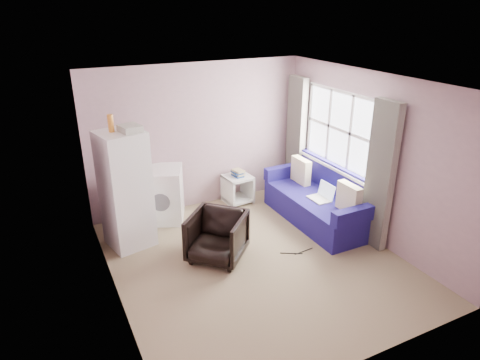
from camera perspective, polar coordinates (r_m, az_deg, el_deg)
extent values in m
cube|color=#978363|center=(6.17, 2.10, -10.72)|extent=(3.80, 4.20, 0.02)
cube|color=silver|center=(5.23, 2.50, 13.04)|extent=(3.80, 4.20, 0.02)
cube|color=#AF8A95|center=(7.39, -5.59, 5.76)|extent=(3.80, 0.02, 2.50)
cube|color=#AF8A95|center=(4.06, 16.85, -10.05)|extent=(3.80, 0.02, 2.50)
cube|color=#AF8A95|center=(5.03, -17.27, -3.53)|extent=(0.02, 4.20, 2.50)
cube|color=#AF8A95|center=(6.65, 16.91, 2.94)|extent=(0.02, 4.20, 2.50)
cube|color=white|center=(7.06, 13.20, 6.58)|extent=(0.01, 1.60, 1.20)
imported|color=black|center=(6.03, -3.10, -7.27)|extent=(1.00, 1.00, 0.75)
cube|color=white|center=(6.38, -15.03, -1.33)|extent=(0.72, 0.72, 1.75)
cube|color=#5E5B64|center=(6.58, -12.44, -2.45)|extent=(0.13, 0.55, 0.02)
cube|color=#5E5B64|center=(6.58, -13.64, 2.15)|extent=(0.03, 0.03, 0.50)
cube|color=white|center=(6.34, -12.71, 2.14)|extent=(0.10, 0.41, 0.60)
cylinder|color=orange|center=(6.07, -16.86, 7.26)|extent=(0.10, 0.10, 0.24)
cube|color=#B8B9AE|center=(6.03, -14.46, 6.68)|extent=(0.32, 0.35, 0.09)
cube|color=white|center=(7.17, -10.27, -1.90)|extent=(0.83, 0.83, 0.90)
cube|color=#5E5B64|center=(6.99, -10.52, 1.15)|extent=(0.77, 0.76, 0.05)
cylinder|color=#5E5B64|center=(6.87, -10.56, -2.97)|extent=(0.28, 0.14, 0.30)
cube|color=silver|center=(7.65, -0.31, 0.37)|extent=(0.49, 0.49, 0.04)
cube|color=silver|center=(7.82, -0.30, -2.50)|extent=(0.49, 0.49, 0.04)
cube|color=silver|center=(7.65, -1.65, -1.53)|extent=(0.08, 0.46, 0.51)
cube|color=silver|center=(7.84, 1.00, -0.88)|extent=(0.08, 0.46, 0.51)
cube|color=navy|center=(7.64, -0.31, 0.62)|extent=(0.17, 0.24, 0.03)
cube|color=tan|center=(7.63, -0.23, 0.85)|extent=(0.19, 0.25, 0.03)
cube|color=navy|center=(7.61, -0.40, 1.04)|extent=(0.16, 0.23, 0.03)
cube|color=tan|center=(7.60, -0.24, 1.25)|extent=(0.19, 0.25, 0.03)
cube|color=navy|center=(7.23, 10.41, -3.72)|extent=(0.94, 1.98, 0.44)
cube|color=navy|center=(7.25, 13.01, 0.17)|extent=(0.20, 1.98, 0.48)
cube|color=navy|center=(6.43, 15.66, -4.39)|extent=(0.94, 0.16, 0.22)
cube|color=navy|center=(7.81, 6.44, 1.21)|extent=(0.94, 0.16, 0.22)
cube|color=#FFF4C0|center=(6.63, 14.31, -2.35)|extent=(0.13, 0.44, 0.44)
cube|color=#FFF4C0|center=(7.55, 8.13, 1.26)|extent=(0.13, 0.44, 0.44)
cube|color=silver|center=(7.00, 10.50, -2.51)|extent=(0.25, 0.36, 0.02)
cube|color=silver|center=(7.03, 11.47, -1.37)|extent=(0.07, 0.36, 0.24)
cube|color=white|center=(7.22, 12.34, 1.72)|extent=(0.14, 1.70, 0.04)
cube|color=white|center=(7.23, 12.67, 2.00)|extent=(0.02, 1.68, 0.05)
cube|color=white|center=(7.05, 13.08, 6.57)|extent=(0.02, 1.68, 0.05)
cube|color=white|center=(6.92, 13.52, 11.34)|extent=(0.02, 1.68, 0.05)
cube|color=white|center=(6.48, 17.49, 4.70)|extent=(0.02, 0.05, 1.20)
cube|color=white|center=(6.86, 14.47, 5.98)|extent=(0.02, 0.05, 1.20)
cube|color=white|center=(7.25, 11.77, 7.11)|extent=(0.02, 0.05, 1.20)
cube|color=white|center=(7.66, 9.33, 8.11)|extent=(0.02, 0.05, 1.20)
cube|color=beige|center=(6.37, 18.17, 0.45)|extent=(0.12, 0.46, 2.18)
cube|color=beige|center=(7.94, 7.46, 5.73)|extent=(0.12, 0.46, 2.18)
cylinder|color=black|center=(6.42, 8.49, -9.37)|extent=(0.33, 0.04, 0.01)
cylinder|color=black|center=(6.34, 6.86, -9.68)|extent=(0.29, 0.17, 0.01)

